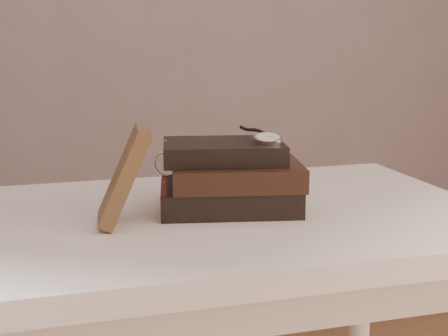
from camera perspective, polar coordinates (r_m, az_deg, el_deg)
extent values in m
cube|color=white|center=(1.11, -1.68, -5.00)|extent=(1.00, 0.60, 0.04)
cube|color=white|center=(1.13, -1.67, -7.92)|extent=(0.88, 0.49, 0.08)
cylinder|color=white|center=(1.62, 12.14, -13.85)|extent=(0.05, 0.05, 0.71)
cube|color=black|center=(1.12, 0.49, -2.61)|extent=(0.27, 0.21, 0.04)
cube|color=beige|center=(1.12, 0.65, -2.61)|extent=(0.26, 0.19, 0.03)
cube|color=gold|center=(1.13, -5.50, -2.42)|extent=(0.01, 0.01, 0.05)
cube|color=#660D09|center=(1.11, -5.46, -2.73)|extent=(0.04, 0.15, 0.05)
cube|color=black|center=(1.10, 1.16, -0.57)|extent=(0.25, 0.19, 0.04)
cube|color=beige|center=(1.10, 1.31, -0.56)|extent=(0.24, 0.18, 0.03)
cube|color=gold|center=(1.12, -4.55, -0.41)|extent=(0.01, 0.01, 0.04)
cube|color=black|center=(1.11, -0.06, 1.50)|extent=(0.23, 0.18, 0.03)
cube|color=beige|center=(1.11, 0.09, 1.50)|extent=(0.22, 0.17, 0.03)
cube|color=gold|center=(1.12, -5.32, 1.62)|extent=(0.01, 0.01, 0.04)
cube|color=#462E1B|center=(1.03, -9.04, -0.74)|extent=(0.10, 0.11, 0.16)
cylinder|color=silver|center=(1.09, 3.98, 2.59)|extent=(0.06, 0.06, 0.02)
cylinder|color=white|center=(1.09, 3.99, 2.82)|extent=(0.05, 0.05, 0.01)
torus|color=silver|center=(1.09, 3.99, 2.79)|extent=(0.05, 0.05, 0.01)
cylinder|color=silver|center=(1.12, 3.76, 2.83)|extent=(0.01, 0.01, 0.01)
cube|color=black|center=(1.09, 3.94, 2.92)|extent=(0.00, 0.01, 0.00)
cube|color=black|center=(1.09, 4.25, 2.87)|extent=(0.01, 0.00, 0.00)
sphere|color=black|center=(1.12, 3.62, 3.17)|extent=(0.01, 0.01, 0.01)
sphere|color=black|center=(1.13, 3.35, 3.31)|extent=(0.01, 0.01, 0.01)
sphere|color=black|center=(1.14, 3.09, 3.42)|extent=(0.01, 0.01, 0.01)
sphere|color=black|center=(1.15, 2.82, 3.47)|extent=(0.01, 0.01, 0.01)
sphere|color=black|center=(1.16, 2.57, 3.48)|extent=(0.01, 0.01, 0.01)
sphere|color=black|center=(1.17, 2.31, 3.48)|extent=(0.01, 0.01, 0.01)
sphere|color=black|center=(1.18, 2.06, 3.51)|extent=(0.01, 0.01, 0.01)
sphere|color=black|center=(1.19, 1.82, 3.59)|extent=(0.01, 0.01, 0.01)
sphere|color=black|center=(1.20, 1.58, 3.72)|extent=(0.01, 0.01, 0.01)
torus|color=silver|center=(1.17, -5.23, 0.40)|extent=(0.05, 0.02, 0.05)
torus|color=silver|center=(1.17, -2.70, 0.44)|extent=(0.05, 0.02, 0.05)
cylinder|color=silver|center=(1.17, -3.97, 0.56)|extent=(0.01, 0.01, 0.00)
cylinder|color=silver|center=(1.23, -6.24, 0.61)|extent=(0.02, 0.11, 0.03)
cylinder|color=silver|center=(1.23, -1.78, 0.69)|extent=(0.02, 0.11, 0.03)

